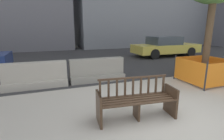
% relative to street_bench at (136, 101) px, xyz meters
% --- Properties ---
extents(ground_plane, '(200.00, 200.00, 0.00)m').
position_rel_street_bench_xyz_m(ground_plane, '(0.77, -0.26, -0.40)').
color(ground_plane, '#B7B2A8').
extents(street_asphalt, '(120.00, 12.00, 0.01)m').
position_rel_street_bench_xyz_m(street_asphalt, '(0.77, 8.44, -0.39)').
color(street_asphalt, '#333335').
rests_on(street_asphalt, ground).
extents(street_bench, '(1.74, 0.71, 0.88)m').
position_rel_street_bench_xyz_m(street_bench, '(0.00, 0.00, 0.00)').
color(street_bench, '#473323').
rests_on(street_bench, ground).
extents(jersey_barrier_centre, '(2.01, 0.72, 0.84)m').
position_rel_street_bench_xyz_m(jersey_barrier_centre, '(-0.01, 3.02, -0.06)').
color(jersey_barrier_centre, gray).
rests_on(jersey_barrier_centre, ground).
extents(jersey_barrier_left, '(2.01, 0.71, 0.84)m').
position_rel_street_bench_xyz_m(jersey_barrier_left, '(-2.12, 3.02, -0.06)').
color(jersey_barrier_left, '#ADA89E').
rests_on(jersey_barrier_left, ground).
extents(construction_fence, '(1.46, 1.46, 0.93)m').
position_rel_street_bench_xyz_m(construction_fence, '(3.52, 1.44, 0.07)').
color(construction_fence, '#2D2D33').
rests_on(construction_fence, ground).
extents(car_taxi_near, '(4.65, 1.90, 1.36)m').
position_rel_street_bench_xyz_m(car_taxi_near, '(6.02, 6.96, 0.27)').
color(car_taxi_near, '#DBC64C').
rests_on(car_taxi_near, ground).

